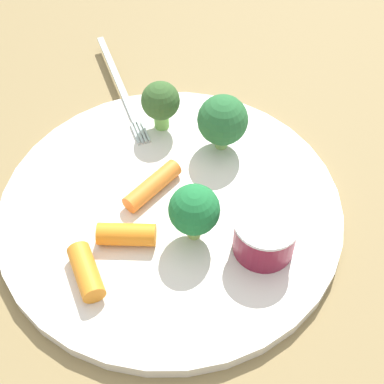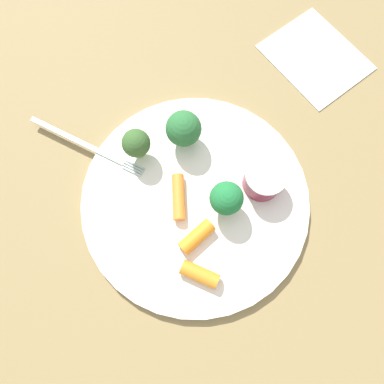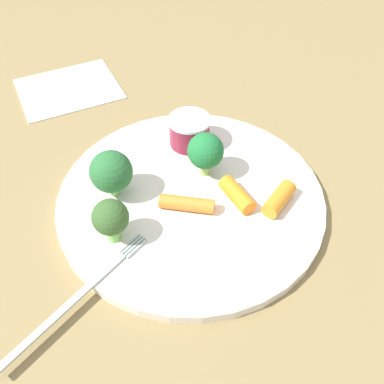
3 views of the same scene
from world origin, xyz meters
TOP-DOWN VIEW (x-y plane):
  - ground_plane at (0.00, 0.00)m, footprint 2.40×2.40m
  - plate at (0.00, 0.00)m, footprint 0.29×0.29m
  - sauce_cup at (0.02, 0.08)m, footprint 0.05×0.05m
  - broccoli_floret_0 at (-0.09, -0.04)m, footprint 0.04×0.04m
  - broccoli_floret_1 at (0.02, 0.03)m, footprint 0.04×0.04m
  - broccoli_floret_2 at (-0.08, 0.02)m, footprint 0.05×0.05m
  - carrot_stick_0 at (0.09, -0.04)m, footprint 0.05×0.04m
  - carrot_stick_1 at (-0.01, -0.02)m, footprint 0.06×0.04m
  - carrot_stick_2 at (0.05, -0.02)m, footprint 0.03×0.05m
  - fork at (-0.13, -0.09)m, footprint 0.14×0.11m
  - napkin at (-0.12, 0.26)m, footprint 0.16×0.14m

SIDE VIEW (x-z plane):
  - ground_plane at x=0.00m, z-range 0.00..0.00m
  - napkin at x=-0.12m, z-range 0.00..0.00m
  - plate at x=0.00m, z-range 0.00..0.01m
  - fork at x=-0.13m, z-range 0.01..0.01m
  - carrot_stick_1 at x=-0.01m, z-range 0.01..0.03m
  - carrot_stick_0 at x=0.09m, z-range 0.01..0.03m
  - carrot_stick_2 at x=0.05m, z-range 0.01..0.03m
  - sauce_cup at x=0.02m, z-range 0.01..0.05m
  - broccoli_floret_0 at x=-0.09m, z-range 0.02..0.07m
  - broccoli_floret_2 at x=-0.08m, z-range 0.02..0.07m
  - broccoli_floret_1 at x=0.02m, z-range 0.02..0.07m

